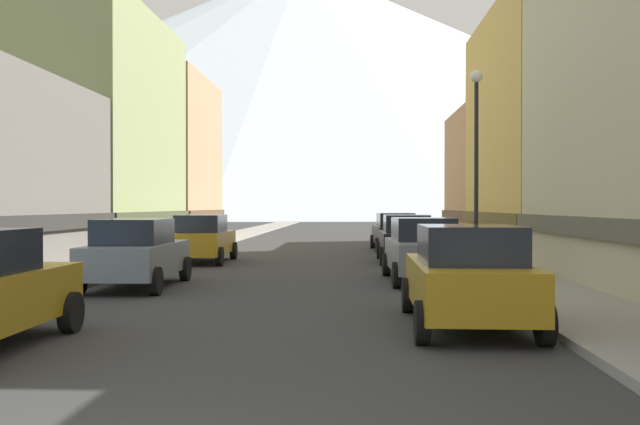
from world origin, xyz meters
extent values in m
cube|color=gray|center=(-6.25, 35.00, 0.07)|extent=(2.50, 100.00, 0.15)
cube|color=gray|center=(6.25, 35.00, 0.07)|extent=(2.50, 100.00, 0.15)
cube|color=#8C9966|center=(-12.44, 28.65, 5.57)|extent=(9.88, 12.07, 11.15)
cube|color=#3F442D|center=(-12.44, 28.65, 1.60)|extent=(10.18, 12.07, 0.50)
cube|color=tan|center=(-11.08, 40.46, 5.16)|extent=(7.16, 10.58, 10.31)
cube|color=brown|center=(-11.08, 40.46, 1.60)|extent=(7.46, 10.58, 0.50)
cube|color=#D8B259|center=(10.97, 25.64, 5.15)|extent=(6.93, 11.80, 10.30)
cube|color=brown|center=(10.97, 25.64, 1.60)|extent=(7.23, 11.80, 0.50)
cube|color=tan|center=(10.78, 35.66, 3.68)|extent=(6.56, 8.14, 7.36)
cube|color=brown|center=(10.78, 35.66, 1.60)|extent=(6.86, 8.14, 0.50)
cylinder|color=black|center=(-2.90, 7.06, 0.34)|extent=(0.23, 0.68, 0.68)
cube|color=slate|center=(-3.80, 13.59, 0.74)|extent=(1.94, 4.44, 0.80)
cube|color=#1E232D|center=(-3.79, 13.34, 1.46)|extent=(1.65, 2.24, 0.64)
cylinder|color=black|center=(-4.76, 15.22, 0.34)|extent=(0.24, 0.68, 0.68)
cylinder|color=black|center=(-2.92, 15.26, 0.34)|extent=(0.24, 0.68, 0.68)
cylinder|color=black|center=(-4.68, 11.92, 0.34)|extent=(0.24, 0.68, 0.68)
cylinder|color=black|center=(-2.84, 11.96, 0.34)|extent=(0.24, 0.68, 0.68)
cube|color=#B28419|center=(-3.80, 21.70, 0.74)|extent=(1.92, 4.43, 0.80)
cube|color=#1E232D|center=(-3.80, 21.45, 1.46)|extent=(1.64, 2.23, 0.64)
cylinder|color=black|center=(-4.75, 23.34, 0.34)|extent=(0.23, 0.68, 0.68)
cylinder|color=black|center=(-2.91, 23.37, 0.34)|extent=(0.23, 0.68, 0.68)
cylinder|color=black|center=(-4.69, 20.04, 0.34)|extent=(0.23, 0.68, 0.68)
cylinder|color=black|center=(-2.85, 20.07, 0.34)|extent=(0.23, 0.68, 0.68)
cube|color=#B28419|center=(3.80, 7.92, 0.74)|extent=(1.89, 4.42, 0.80)
cube|color=#1E232D|center=(3.80, 7.67, 1.46)|extent=(1.63, 2.22, 0.64)
cylinder|color=black|center=(2.90, 9.58, 0.34)|extent=(0.23, 0.68, 0.68)
cylinder|color=black|center=(4.74, 9.56, 0.34)|extent=(0.23, 0.68, 0.68)
cylinder|color=black|center=(2.86, 6.28, 0.34)|extent=(0.23, 0.68, 0.68)
cylinder|color=black|center=(4.70, 6.26, 0.34)|extent=(0.23, 0.68, 0.68)
cube|color=slate|center=(3.80, 15.34, 0.74)|extent=(1.99, 4.46, 0.80)
cube|color=#1E232D|center=(3.79, 15.59, 1.46)|extent=(1.68, 2.25, 0.64)
cylinder|color=black|center=(4.78, 13.72, 0.34)|extent=(0.24, 0.69, 0.68)
cylinder|color=black|center=(2.94, 13.66, 0.34)|extent=(0.24, 0.69, 0.68)
cylinder|color=black|center=(4.66, 17.02, 0.34)|extent=(0.24, 0.69, 0.68)
cylinder|color=black|center=(2.82, 16.95, 0.34)|extent=(0.24, 0.69, 0.68)
cube|color=black|center=(3.80, 22.16, 0.74)|extent=(1.86, 4.41, 0.80)
cube|color=#1E232D|center=(3.80, 21.91, 1.46)|extent=(1.61, 2.21, 0.64)
cylinder|color=black|center=(2.89, 23.81, 0.34)|extent=(0.22, 0.68, 0.68)
cylinder|color=black|center=(4.73, 23.80, 0.34)|extent=(0.22, 0.68, 0.68)
cylinder|color=black|center=(2.87, 20.51, 0.34)|extent=(0.22, 0.68, 0.68)
cylinder|color=black|center=(4.71, 20.50, 0.34)|extent=(0.22, 0.68, 0.68)
cube|color=black|center=(3.80, 29.07, 0.74)|extent=(2.04, 4.48, 0.80)
cube|color=#1E232D|center=(3.81, 28.82, 1.46)|extent=(1.70, 2.27, 0.64)
cylinder|color=black|center=(2.80, 30.68, 0.34)|extent=(0.25, 0.69, 0.68)
cylinder|color=black|center=(4.64, 30.76, 0.34)|extent=(0.25, 0.69, 0.68)
cylinder|color=black|center=(2.96, 27.38, 0.34)|extent=(0.25, 0.69, 0.68)
cylinder|color=black|center=(4.80, 27.47, 0.34)|extent=(0.25, 0.69, 0.68)
cylinder|color=black|center=(5.35, 15.97, 2.90)|extent=(0.12, 0.12, 5.50)
sphere|color=white|center=(5.35, 15.97, 5.83)|extent=(0.36, 0.36, 0.36)
cone|color=silver|center=(-17.29, 260.00, 46.22)|extent=(344.58, 344.58, 92.45)
camera|label=1|loc=(1.80, -4.55, 2.12)|focal=39.84mm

